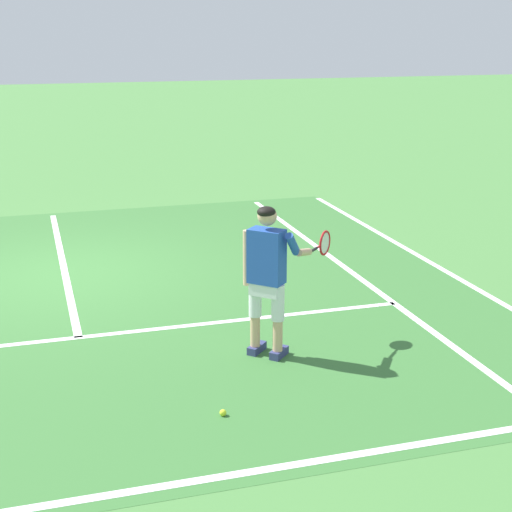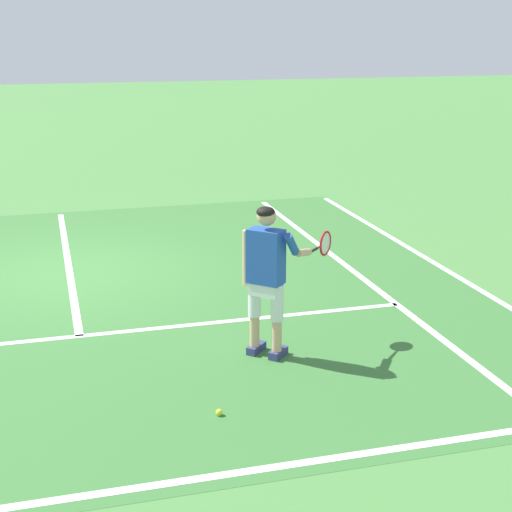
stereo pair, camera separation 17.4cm
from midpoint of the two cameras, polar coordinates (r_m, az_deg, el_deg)
The scene contains 9 objects.
ground_plane at distance 11.97m, azimuth -13.06°, elevation -1.18°, with size 80.00×80.00×0.00m, color #477F3D.
court_inner_surface at distance 10.95m, azimuth -12.78°, elevation -2.81°, with size 10.98×10.16×0.00m, color #387033.
line_baseline at distance 6.54m, azimuth -10.28°, elevation -16.68°, with size 10.98×0.10×0.01m, color white.
line_service at distance 9.53m, azimuth -12.26°, elevation -5.74°, with size 8.23×0.10×0.01m, color white.
line_centre_service at distance 12.55m, azimuth -13.21°, elevation -0.33°, with size 0.10×6.40×0.01m, color white.
line_singles_right at distance 11.83m, azimuth 7.51°, elevation -1.08°, with size 0.10×9.76×0.01m, color white.
line_doubles_right at distance 12.41m, azimuth 13.38°, elevation -0.54°, with size 0.10×9.76×0.01m, color white.
tennis_player at distance 8.47m, azimuth 1.45°, elevation -1.10°, with size 1.16×0.75×1.71m.
tennis_ball_near_feet at distance 7.53m, azimuth -2.04°, elevation -11.35°, with size 0.07×0.07×0.07m, color #CCE02D.
Camera 2 is at (-0.27, -11.44, 3.56)m, focal length 54.74 mm.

